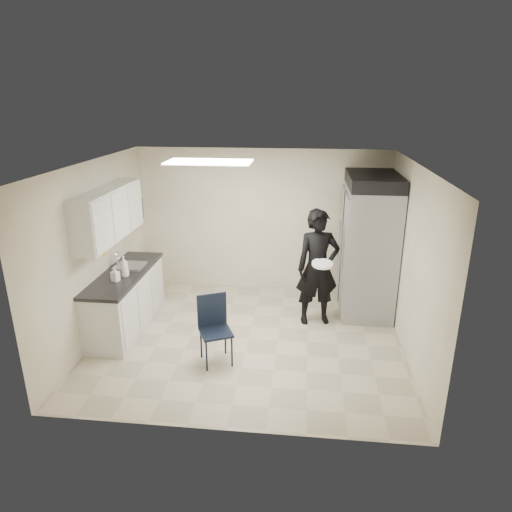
# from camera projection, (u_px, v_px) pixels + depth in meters

# --- Properties ---
(floor) EXTENTS (4.50, 4.50, 0.00)m
(floor) POSITION_uv_depth(u_px,v_px,m) (249.00, 339.00, 6.85)
(floor) COLOR tan
(floor) RESTS_ON ground
(ceiling) EXTENTS (4.50, 4.50, 0.00)m
(ceiling) POSITION_uv_depth(u_px,v_px,m) (247.00, 164.00, 5.99)
(ceiling) COLOR white
(ceiling) RESTS_ON back_wall
(back_wall) EXTENTS (4.50, 0.00, 4.50)m
(back_wall) POSITION_uv_depth(u_px,v_px,m) (262.00, 221.00, 8.30)
(back_wall) COLOR beige
(back_wall) RESTS_ON floor
(left_wall) EXTENTS (0.00, 4.00, 4.00)m
(left_wall) POSITION_uv_depth(u_px,v_px,m) (95.00, 252.00, 6.65)
(left_wall) COLOR beige
(left_wall) RESTS_ON floor
(right_wall) EXTENTS (0.00, 4.00, 4.00)m
(right_wall) POSITION_uv_depth(u_px,v_px,m) (412.00, 264.00, 6.19)
(right_wall) COLOR beige
(right_wall) RESTS_ON floor
(ceiling_panel) EXTENTS (1.20, 0.60, 0.02)m
(ceiling_panel) POSITION_uv_depth(u_px,v_px,m) (209.00, 162.00, 6.44)
(ceiling_panel) COLOR white
(ceiling_panel) RESTS_ON ceiling
(lower_counter) EXTENTS (0.60, 1.90, 0.86)m
(lower_counter) POSITION_uv_depth(u_px,v_px,m) (126.00, 301.00, 7.10)
(lower_counter) COLOR silver
(lower_counter) RESTS_ON floor
(countertop) EXTENTS (0.64, 1.95, 0.05)m
(countertop) POSITION_uv_depth(u_px,v_px,m) (123.00, 274.00, 6.95)
(countertop) COLOR black
(countertop) RESTS_ON lower_counter
(sink) EXTENTS (0.42, 0.40, 0.14)m
(sink) POSITION_uv_depth(u_px,v_px,m) (130.00, 269.00, 7.18)
(sink) COLOR gray
(sink) RESTS_ON countertop
(faucet) EXTENTS (0.02, 0.02, 0.24)m
(faucet) POSITION_uv_depth(u_px,v_px,m) (117.00, 260.00, 7.16)
(faucet) COLOR silver
(faucet) RESTS_ON countertop
(upper_cabinets) EXTENTS (0.35, 1.80, 0.75)m
(upper_cabinets) POSITION_uv_depth(u_px,v_px,m) (109.00, 214.00, 6.65)
(upper_cabinets) COLOR silver
(upper_cabinets) RESTS_ON left_wall
(towel_dispenser) EXTENTS (0.22, 0.30, 0.35)m
(towel_dispenser) POSITION_uv_depth(u_px,v_px,m) (134.00, 209.00, 7.80)
(towel_dispenser) COLOR black
(towel_dispenser) RESTS_ON left_wall
(notice_sticker_left) EXTENTS (0.00, 0.12, 0.07)m
(notice_sticker_left) POSITION_uv_depth(u_px,v_px,m) (99.00, 255.00, 6.77)
(notice_sticker_left) COLOR yellow
(notice_sticker_left) RESTS_ON left_wall
(notice_sticker_right) EXTENTS (0.00, 0.12, 0.07)m
(notice_sticker_right) POSITION_uv_depth(u_px,v_px,m) (105.00, 253.00, 6.97)
(notice_sticker_right) COLOR yellow
(notice_sticker_right) RESTS_ON left_wall
(commercial_fridge) EXTENTS (0.80, 1.35, 2.10)m
(commercial_fridge) POSITION_uv_depth(u_px,v_px,m) (368.00, 250.00, 7.51)
(commercial_fridge) COLOR gray
(commercial_fridge) RESTS_ON floor
(fridge_compressor) EXTENTS (0.80, 1.35, 0.20)m
(fridge_compressor) POSITION_uv_depth(u_px,v_px,m) (374.00, 181.00, 7.13)
(fridge_compressor) COLOR black
(fridge_compressor) RESTS_ON commercial_fridge
(folding_chair) EXTENTS (0.54, 0.54, 0.91)m
(folding_chair) POSITION_uv_depth(u_px,v_px,m) (216.00, 332.00, 6.11)
(folding_chair) COLOR black
(folding_chair) RESTS_ON floor
(man_tuxedo) EXTENTS (0.77, 0.60, 1.85)m
(man_tuxedo) POSITION_uv_depth(u_px,v_px,m) (318.00, 268.00, 7.09)
(man_tuxedo) COLOR black
(man_tuxedo) RESTS_ON floor
(bucket_lid) EXTENTS (0.38, 0.38, 0.04)m
(bucket_lid) POSITION_uv_depth(u_px,v_px,m) (322.00, 264.00, 6.80)
(bucket_lid) COLOR silver
(bucket_lid) RESTS_ON man_tuxedo
(soap_bottle_a) EXTENTS (0.14, 0.14, 0.31)m
(soap_bottle_a) POSITION_uv_depth(u_px,v_px,m) (124.00, 266.00, 6.75)
(soap_bottle_a) COLOR white
(soap_bottle_a) RESTS_ON countertop
(soap_bottle_b) EXTENTS (0.12, 0.12, 0.22)m
(soap_bottle_b) POSITION_uv_depth(u_px,v_px,m) (115.00, 274.00, 6.59)
(soap_bottle_b) COLOR silver
(soap_bottle_b) RESTS_ON countertop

